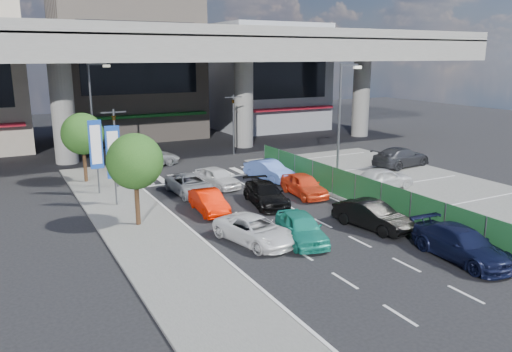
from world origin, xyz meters
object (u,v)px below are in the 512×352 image
signboard_near (113,155)px  tree_near (135,162)px  sedan_white_mid_left (255,230)px  traffic_light_right (233,110)px  signboard_far (96,147)px  street_lamp_left (94,107)px  kei_truck_front_right (269,170)px  taxi_orange_left (209,202)px  traffic_light_left (114,129)px  sedan_black_mid (266,194)px  tree_far (82,134)px  parked_sedan_white (383,178)px  hatch_black_mid_right (372,216)px  minivan_navy_back (462,244)px  taxi_orange_right (304,185)px  street_lamp_right (342,114)px  sedan_white_front_mid (217,177)px  taxi_teal_mid (301,227)px  wagon_silver_front_left (191,185)px  traffic_cone (362,185)px  parked_sedan_dgrey (401,157)px

signboard_near → tree_near: 4.01m
tree_near → sedan_white_mid_left: tree_near is taller
traffic_light_right → signboard_far: size_ratio=1.11×
street_lamp_left → kei_truck_front_right: (9.99, -8.63, -4.08)m
tree_near → taxi_orange_left: bearing=6.9°
traffic_light_left → tree_near: bearing=-95.7°
taxi_orange_left → sedan_black_mid: bearing=0.5°
sedan_black_mid → tree_far: bearing=139.3°
parked_sedan_white → traffic_light_right: bearing=14.1°
tree_near → signboard_near: bearing=92.9°
traffic_light_left → hatch_black_mid_right: 17.09m
sedan_black_mid → traffic_light_left: bearing=141.3°
street_lamp_left → minivan_navy_back: 27.06m
taxi_orange_right → parked_sedan_white: (5.35, -1.14, 0.07)m
street_lamp_right → taxi_orange_right: size_ratio=1.98×
street_lamp_left → tree_far: bearing=-112.8°
sedan_white_front_mid → signboard_far: bearing=156.6°
traffic_light_right → hatch_black_mid_right: 21.19m
tree_near → sedan_white_front_mid: 8.94m
taxi_teal_mid → wagon_silver_front_left: 10.24m
tree_far → taxi_orange_right: tree_far is taller
sedan_white_mid_left → taxi_orange_left: 5.27m
taxi_teal_mid → taxi_orange_right: (4.41, 6.51, 0.00)m
taxi_teal_mid → taxi_orange_left: bearing=122.0°
traffic_light_left → street_lamp_right: size_ratio=0.65×
signboard_far → sedan_black_mid: signboard_far is taller
sedan_white_mid_left → kei_truck_front_right: size_ratio=1.05×
sedan_black_mid → kei_truck_front_right: size_ratio=1.06×
street_lamp_left → tree_near: street_lamp_left is taller
minivan_navy_back → taxi_orange_right: size_ratio=1.17×
traffic_light_left → wagon_silver_front_left: traffic_light_left is taller
tree_far → minivan_navy_back: bearing=-60.7°
traffic_light_left → sedan_white_mid_left: bearing=-75.0°
taxi_orange_right → traffic_cone: size_ratio=6.34×
street_lamp_left → signboard_near: street_lamp_left is taller
hatch_black_mid_right → taxi_orange_left: hatch_black_mid_right is taller
traffic_cone → kei_truck_front_right: bearing=126.1°
sedan_white_front_mid → parked_sedan_dgrey: 15.11m
wagon_silver_front_left → kei_truck_front_right: 6.23m
traffic_light_right → sedan_white_mid_left: 21.70m
taxi_teal_mid → parked_sedan_dgrey: 18.37m
signboard_far → sedan_white_mid_left: bearing=-67.8°
minivan_navy_back → sedan_white_front_mid: (-4.40, 15.93, -0.02)m
hatch_black_mid_right → parked_sedan_white: 7.91m
hatch_black_mid_right → traffic_cone: (4.23, 5.87, -0.31)m
signboard_far → taxi_teal_mid: bearing=-61.8°
traffic_light_left → sedan_black_mid: 10.79m
tree_far → street_lamp_right: bearing=-29.6°
taxi_orange_right → sedan_white_front_mid: bearing=136.2°
street_lamp_right → minivan_navy_back: street_lamp_right is taller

